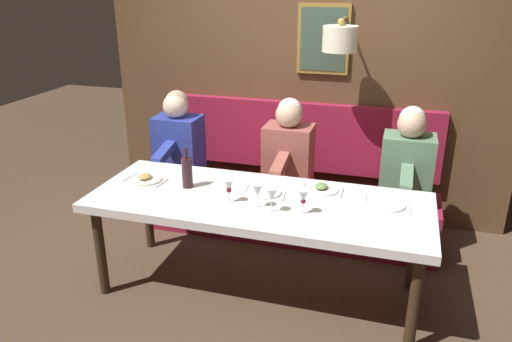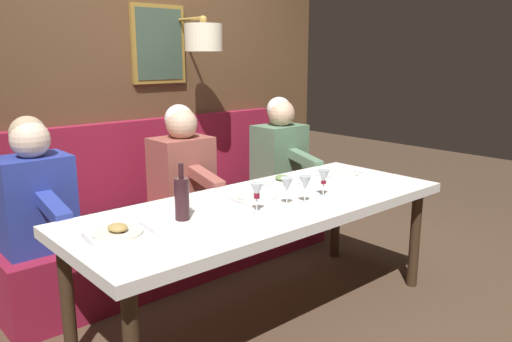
% 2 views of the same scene
% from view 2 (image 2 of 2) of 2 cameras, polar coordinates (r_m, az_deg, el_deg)
% --- Properties ---
extents(ground_plane, '(12.00, 12.00, 0.00)m').
position_cam_2_polar(ground_plane, '(3.24, 1.08, -16.10)').
color(ground_plane, '#4C3828').
extents(dining_table, '(0.90, 2.34, 0.74)m').
position_cam_2_polar(dining_table, '(2.97, 1.13, -4.68)').
color(dining_table, silver).
rests_on(dining_table, ground_plane).
extents(banquette_bench, '(0.52, 2.54, 0.45)m').
position_cam_2_polar(banquette_bench, '(3.79, -8.11, -8.04)').
color(banquette_bench, maroon).
rests_on(banquette_bench, ground_plane).
extents(back_wall_panel, '(0.59, 3.74, 2.90)m').
position_cam_2_polar(back_wall_panel, '(4.04, -13.10, 9.70)').
color(back_wall_panel, brown).
rests_on(back_wall_panel, ground_plane).
extents(diner_nearest, '(0.60, 0.40, 0.79)m').
position_cam_2_polar(diner_nearest, '(4.21, 2.73, 2.54)').
color(diner_nearest, '#567A5B').
rests_on(diner_nearest, banquette_bench).
extents(diner_near, '(0.60, 0.40, 0.79)m').
position_cam_2_polar(diner_near, '(3.62, -8.36, 0.68)').
color(diner_near, '#934C42').
rests_on(diner_near, banquette_bench).
extents(diner_middle, '(0.60, 0.40, 0.79)m').
position_cam_2_polar(diner_middle, '(3.20, -23.68, -1.92)').
color(diner_middle, '#283893').
rests_on(diner_middle, banquette_bench).
extents(place_setting_0, '(0.24, 0.31, 0.05)m').
position_cam_2_polar(place_setting_0, '(3.39, 3.00, -1.06)').
color(place_setting_0, white).
rests_on(place_setting_0, dining_table).
extents(place_setting_1, '(0.24, 0.33, 0.05)m').
position_cam_2_polar(place_setting_1, '(2.52, -15.30, -6.56)').
color(place_setting_1, silver).
rests_on(place_setting_1, dining_table).
extents(place_setting_2, '(0.24, 0.32, 0.01)m').
position_cam_2_polar(place_setting_2, '(3.65, 9.54, -0.35)').
color(place_setting_2, white).
rests_on(place_setting_2, dining_table).
extents(place_setting_3, '(0.24, 0.32, 0.01)m').
position_cam_2_polar(place_setting_3, '(3.03, 0.07, -2.90)').
color(place_setting_3, silver).
rests_on(place_setting_3, dining_table).
extents(wine_glass_0, '(0.07, 0.07, 0.16)m').
position_cam_2_polar(wine_glass_0, '(2.85, 3.49, -1.68)').
color(wine_glass_0, silver).
rests_on(wine_glass_0, dining_table).
extents(wine_glass_1, '(0.07, 0.07, 0.16)m').
position_cam_2_polar(wine_glass_1, '(2.73, 0.09, -2.34)').
color(wine_glass_1, silver).
rests_on(wine_glass_1, dining_table).
extents(wine_glass_2, '(0.07, 0.07, 0.16)m').
position_cam_2_polar(wine_glass_2, '(3.06, 7.63, -0.75)').
color(wine_glass_2, silver).
rests_on(wine_glass_2, dining_table).
extents(wine_glass_3, '(0.07, 0.07, 0.16)m').
position_cam_2_polar(wine_glass_3, '(2.90, 5.54, -1.46)').
color(wine_glass_3, silver).
rests_on(wine_glass_3, dining_table).
extents(wine_bottle, '(0.08, 0.08, 0.30)m').
position_cam_2_polar(wine_bottle, '(2.64, -8.35, -3.03)').
color(wine_bottle, '#33191E').
rests_on(wine_bottle, dining_table).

